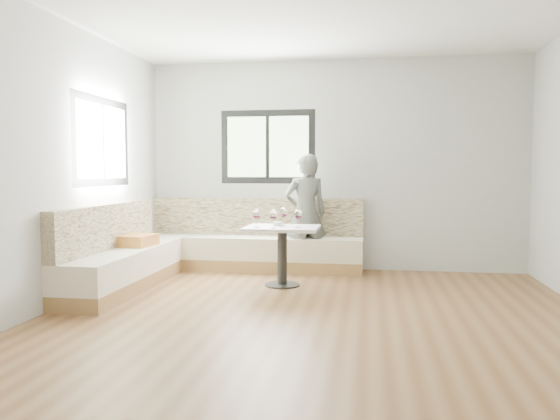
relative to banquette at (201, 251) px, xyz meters
name	(u,v)px	position (x,y,z in m)	size (l,w,h in m)	color
room	(308,161)	(1.51, -1.55, 1.08)	(5.01, 5.01, 2.81)	brown
banquette	(201,251)	(0.00, 0.00, 0.00)	(2.90, 2.80, 0.95)	olive
table	(282,241)	(1.08, -0.34, 0.18)	(0.84, 0.65, 0.69)	black
person	(306,214)	(1.25, 0.53, 0.44)	(0.56, 0.37, 1.54)	#555852
olive_ramekin	(278,224)	(1.02, -0.27, 0.38)	(0.11, 0.11, 0.05)	white
wine_glass_a	(257,215)	(0.82, -0.51, 0.50)	(0.09, 0.09, 0.21)	white
wine_glass_b	(273,215)	(1.02, -0.57, 0.50)	(0.09, 0.09, 0.21)	white
wine_glass_c	(298,215)	(1.28, -0.43, 0.50)	(0.09, 0.09, 0.21)	white
wine_glass_d	(283,213)	(1.08, -0.24, 0.50)	(0.09, 0.09, 0.21)	white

